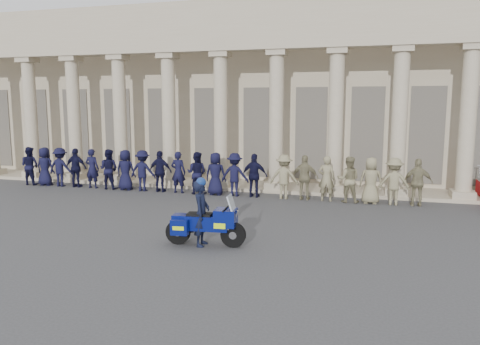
% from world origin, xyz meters
% --- Properties ---
extents(ground, '(90.00, 90.00, 0.00)m').
position_xyz_m(ground, '(0.00, 0.00, 0.00)').
color(ground, '#38383A').
rests_on(ground, ground).
extents(building, '(40.00, 12.50, 9.00)m').
position_xyz_m(building, '(-0.00, 14.74, 4.52)').
color(building, tan).
rests_on(building, ground).
extents(officer_rank, '(18.97, 0.71, 1.87)m').
position_xyz_m(officer_rank, '(-1.81, 6.55, 0.94)').
color(officer_rank, black).
rests_on(officer_rank, ground).
extents(motorcycle, '(2.32, 0.97, 1.49)m').
position_xyz_m(motorcycle, '(1.04, -0.54, 0.64)').
color(motorcycle, black).
rests_on(motorcycle, ground).
extents(rider, '(0.50, 0.71, 1.95)m').
position_xyz_m(rider, '(0.92, -0.55, 0.96)').
color(rider, black).
rests_on(rider, ground).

